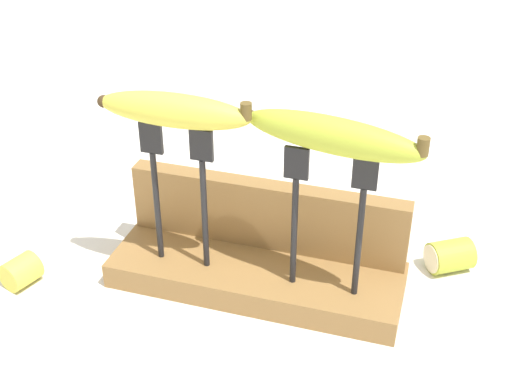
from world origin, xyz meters
TOP-DOWN VIEW (x-y plane):
  - ground_plane at (0.00, 0.00)m, footprint 3.00×3.00m
  - wooden_board at (0.00, 0.00)m, footprint 0.35×0.11m
  - board_backstop at (0.00, 0.05)m, footprint 0.34×0.02m
  - fork_stand_left at (-0.08, -0.02)m, footprint 0.08×0.01m
  - fork_stand_right at (0.08, -0.02)m, footprint 0.10×0.01m
  - banana_raised_left at (-0.08, -0.02)m, footprint 0.17×0.04m
  - banana_raised_right at (0.08, -0.02)m, footprint 0.19×0.07m
  - banana_chunk_near at (-0.27, -0.08)m, footprint 0.05×0.05m
  - banana_chunk_far at (0.22, 0.10)m, footprint 0.06×0.06m

SIDE VIEW (x-z plane):
  - ground_plane at x=0.00m, z-range 0.00..0.00m
  - wooden_board at x=0.00m, z-range 0.00..0.03m
  - banana_chunk_near at x=-0.27m, z-range 0.00..0.04m
  - banana_chunk_far at x=0.22m, z-range 0.00..0.04m
  - board_backstop at x=0.00m, z-range 0.03..0.12m
  - fork_stand_right at x=0.08m, z-range 0.05..0.22m
  - fork_stand_left at x=-0.08m, z-range 0.05..0.23m
  - banana_raised_right at x=0.08m, z-range 0.20..0.24m
  - banana_raised_left at x=-0.08m, z-range 0.21..0.25m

